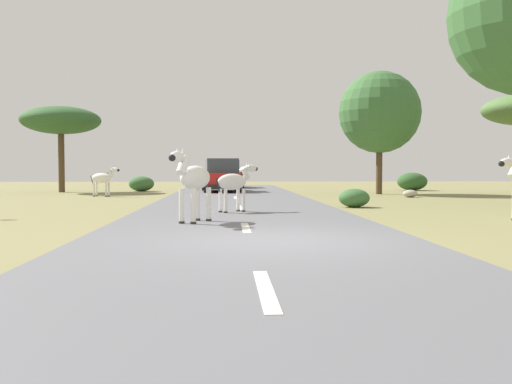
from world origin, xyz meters
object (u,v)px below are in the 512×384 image
object	(u,v)px
tree_0	(61,121)
tree_2	(380,112)
bush_2	(141,184)
rock_0	(410,194)
zebra_2	(234,182)
zebra_4	(103,178)
bush_3	(412,182)
bush_1	(354,198)
zebra_0	(193,179)
car_0	(226,175)
car_1	(222,176)

from	to	relation	value
tree_0	tree_2	xyz separation A→B (m)	(16.33, -3.07, 0.23)
tree_2	bush_2	bearing A→B (deg)	161.42
rock_0	tree_0	bearing A→B (deg)	159.74
zebra_2	tree_0	size ratio (longest dim) A/B	0.31
bush_2	zebra_4	bearing A→B (deg)	-98.41
zebra_4	bush_3	bearing A→B (deg)	128.12
zebra_2	bush_1	bearing A→B (deg)	84.64
zebra_2	tree_0	xyz separation A→B (m)	(-9.01, 14.87, 2.92)
zebra_0	zebra_4	xyz separation A→B (m)	(-4.84, 13.19, -0.22)
zebra_0	car_0	bearing A→B (deg)	-66.77
car_1	tree_0	distance (m)	9.06
tree_2	bush_3	xyz separation A→B (m)	(3.16, 4.48, -3.51)
car_0	bush_3	bearing A→B (deg)	155.51
tree_2	zebra_2	bearing A→B (deg)	-121.82
zebra_4	bush_2	bearing A→B (deg)	-171.15
zebra_4	bush_3	size ratio (longest dim) A/B	0.82
car_0	bush_3	xyz separation A→B (m)	(10.76, -4.20, -0.33)
bush_1	bush_3	bearing A→B (deg)	64.78
zebra_2	tree_2	world-z (taller)	tree_2
bush_2	rock_0	bearing A→B (deg)	-29.63
zebra_0	bush_1	bearing A→B (deg)	-106.74
zebra_0	bush_3	distance (m)	22.52
tree_2	rock_0	bearing A→B (deg)	-80.37
zebra_0	bush_1	size ratio (longest dim) A/B	1.64
tree_0	rock_0	distance (m)	18.34
zebra_0	bush_1	xyz separation A→B (m)	(4.92, 5.54, -0.74)
zebra_4	tree_0	bearing A→B (deg)	-128.98
car_1	rock_0	size ratio (longest dim) A/B	6.99
zebra_0	tree_0	world-z (taller)	tree_0
zebra_0	bush_2	bearing A→B (deg)	-53.30
zebra_2	zebra_0	bearing A→B (deg)	-54.15
zebra_2	zebra_4	world-z (taller)	zebra_2
tree_0	bush_3	distance (m)	19.81
car_1	tree_0	world-z (taller)	tree_0
tree_0	bush_3	size ratio (longest dim) A/B	2.65
car_0	car_1	distance (m)	6.21
tree_2	car_1	bearing A→B (deg)	162.37
zebra_4	bush_3	world-z (taller)	zebra_4
bush_1	zebra_4	bearing A→B (deg)	141.91
zebra_4	bush_2	distance (m)	5.92
zebra_4	tree_0	xyz separation A→B (m)	(-3.20, 4.79, 2.98)
bush_1	rock_0	bearing A→B (deg)	57.86
zebra_0	tree_2	world-z (taller)	tree_2
car_0	tree_0	world-z (taller)	tree_0
zebra_0	zebra_4	bearing A→B (deg)	-44.94
zebra_0	rock_0	size ratio (longest dim) A/B	2.61
tree_2	bush_3	world-z (taller)	tree_2
zebra_0	tree_2	distance (m)	17.32
zebra_0	rock_0	world-z (taller)	zebra_0
zebra_2	bush_3	xyz separation A→B (m)	(10.48, 16.28, -0.36)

